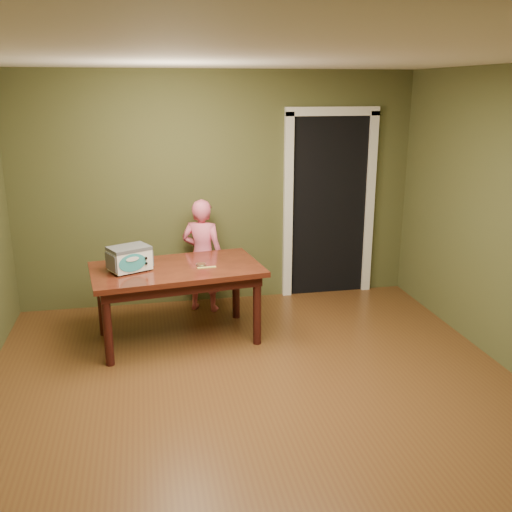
% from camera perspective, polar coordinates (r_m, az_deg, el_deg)
% --- Properties ---
extents(floor, '(5.00, 5.00, 0.00)m').
position_cam_1_polar(floor, '(4.58, 0.89, -15.14)').
color(floor, '#573518').
rests_on(floor, ground).
extents(room_shell, '(4.52, 5.02, 2.61)m').
position_cam_1_polar(room_shell, '(3.96, 1.00, 6.41)').
color(room_shell, '#454A27').
rests_on(room_shell, ground).
extents(doorway, '(1.10, 0.66, 2.25)m').
position_cam_1_polar(doorway, '(7.05, 6.55, 5.37)').
color(doorway, black).
rests_on(doorway, ground).
extents(dining_table, '(1.70, 1.10, 0.75)m').
position_cam_1_polar(dining_table, '(5.55, -7.93, -2.08)').
color(dining_table, '#39140D').
rests_on(dining_table, floor).
extents(toy_oven, '(0.44, 0.39, 0.24)m').
position_cam_1_polar(toy_oven, '(5.44, -12.54, -0.17)').
color(toy_oven, '#4C4F54').
rests_on(toy_oven, dining_table).
extents(baking_pan, '(0.10, 0.10, 0.02)m').
position_cam_1_polar(baking_pan, '(5.52, -5.52, -0.86)').
color(baking_pan, silver).
rests_on(baking_pan, dining_table).
extents(spatula, '(0.18, 0.04, 0.01)m').
position_cam_1_polar(spatula, '(5.46, -4.95, -1.14)').
color(spatula, '#DBD15F').
rests_on(spatula, dining_table).
extents(child, '(0.54, 0.46, 1.26)m').
position_cam_1_polar(child, '(6.29, -5.37, 0.05)').
color(child, '#ED6182').
rests_on(child, floor).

